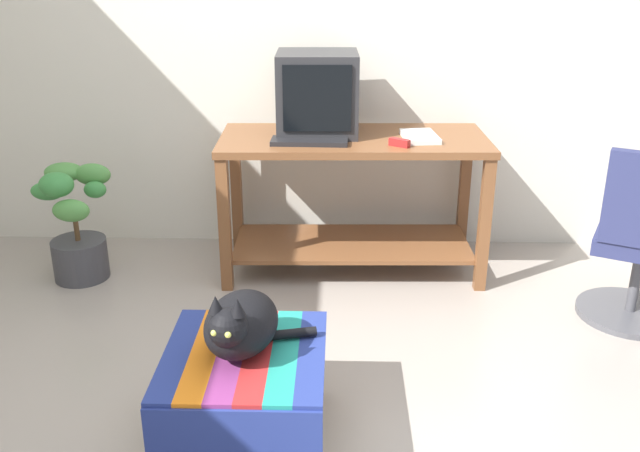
{
  "coord_description": "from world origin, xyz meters",
  "views": [
    {
      "loc": [
        0.08,
        -2.11,
        1.72
      ],
      "look_at": [
        -0.0,
        0.85,
        0.55
      ],
      "focal_mm": 39.29,
      "sensor_mm": 36.0,
      "label": 1
    }
  ],
  "objects_px": {
    "book": "(420,137)",
    "stapler": "(399,143)",
    "desk": "(353,180)",
    "tv_monitor": "(317,94)",
    "cat": "(240,324)",
    "keyboard": "(309,141)",
    "ottoman_with_blanket": "(246,396)",
    "potted_plant": "(75,228)"
  },
  "relations": [
    {
      "from": "book",
      "to": "stapler",
      "type": "bearing_deg",
      "value": -134.34
    },
    {
      "from": "desk",
      "to": "tv_monitor",
      "type": "relative_size",
      "value": 3.31
    },
    {
      "from": "book",
      "to": "cat",
      "type": "bearing_deg",
      "value": -123.78
    },
    {
      "from": "tv_monitor",
      "to": "keyboard",
      "type": "relative_size",
      "value": 1.11
    },
    {
      "from": "tv_monitor",
      "to": "ottoman_with_blanket",
      "type": "relative_size",
      "value": 0.69
    },
    {
      "from": "potted_plant",
      "to": "ottoman_with_blanket",
      "type": "bearing_deg",
      "value": -50.79
    },
    {
      "from": "book",
      "to": "potted_plant",
      "type": "bearing_deg",
      "value": 177.98
    },
    {
      "from": "keyboard",
      "to": "ottoman_with_blanket",
      "type": "bearing_deg",
      "value": -95.73
    },
    {
      "from": "ottoman_with_blanket",
      "to": "desk",
      "type": "bearing_deg",
      "value": 75.05
    },
    {
      "from": "keyboard",
      "to": "desk",
      "type": "bearing_deg",
      "value": 34.45
    },
    {
      "from": "book",
      "to": "stapler",
      "type": "xyz_separation_m",
      "value": [
        -0.12,
        -0.16,
        0.01
      ]
    },
    {
      "from": "tv_monitor",
      "to": "book",
      "type": "bearing_deg",
      "value": -13.49
    },
    {
      "from": "keyboard",
      "to": "cat",
      "type": "distance_m",
      "value": 1.43
    },
    {
      "from": "desk",
      "to": "ottoman_with_blanket",
      "type": "height_order",
      "value": "desk"
    },
    {
      "from": "stapler",
      "to": "potted_plant",
      "type": "bearing_deg",
      "value": 123.51
    },
    {
      "from": "tv_monitor",
      "to": "potted_plant",
      "type": "distance_m",
      "value": 1.51
    },
    {
      "from": "ottoman_with_blanket",
      "to": "potted_plant",
      "type": "relative_size",
      "value": 0.99
    },
    {
      "from": "keyboard",
      "to": "stapler",
      "type": "height_order",
      "value": "stapler"
    },
    {
      "from": "tv_monitor",
      "to": "ottoman_with_blanket",
      "type": "bearing_deg",
      "value": -99.06
    },
    {
      "from": "desk",
      "to": "keyboard",
      "type": "height_order",
      "value": "keyboard"
    },
    {
      "from": "desk",
      "to": "ottoman_with_blanket",
      "type": "distance_m",
      "value": 1.63
    },
    {
      "from": "keyboard",
      "to": "potted_plant",
      "type": "xyz_separation_m",
      "value": [
        -1.29,
        -0.03,
        -0.49
      ]
    },
    {
      "from": "tv_monitor",
      "to": "keyboard",
      "type": "distance_m",
      "value": 0.31
    },
    {
      "from": "keyboard",
      "to": "book",
      "type": "height_order",
      "value": "book"
    },
    {
      "from": "tv_monitor",
      "to": "cat",
      "type": "xyz_separation_m",
      "value": [
        -0.22,
        -1.62,
        -0.51
      ]
    },
    {
      "from": "ottoman_with_blanket",
      "to": "stapler",
      "type": "height_order",
      "value": "stapler"
    },
    {
      "from": "keyboard",
      "to": "book",
      "type": "distance_m",
      "value": 0.6
    },
    {
      "from": "ottoman_with_blanket",
      "to": "stapler",
      "type": "distance_m",
      "value": 1.61
    },
    {
      "from": "keyboard",
      "to": "tv_monitor",
      "type": "bearing_deg",
      "value": 82.99
    },
    {
      "from": "keyboard",
      "to": "stapler",
      "type": "relative_size",
      "value": 3.64
    },
    {
      "from": "tv_monitor",
      "to": "keyboard",
      "type": "height_order",
      "value": "tv_monitor"
    },
    {
      "from": "tv_monitor",
      "to": "potted_plant",
      "type": "xyz_separation_m",
      "value": [
        -1.32,
        -0.26,
        -0.69
      ]
    },
    {
      "from": "stapler",
      "to": "ottoman_with_blanket",
      "type": "bearing_deg",
      "value": -171.72
    },
    {
      "from": "desk",
      "to": "tv_monitor",
      "type": "distance_m",
      "value": 0.51
    },
    {
      "from": "keyboard",
      "to": "potted_plant",
      "type": "relative_size",
      "value": 0.61
    },
    {
      "from": "tv_monitor",
      "to": "cat",
      "type": "distance_m",
      "value": 1.71
    },
    {
      "from": "stapler",
      "to": "tv_monitor",
      "type": "bearing_deg",
      "value": 91.53
    },
    {
      "from": "ottoman_with_blanket",
      "to": "stapler",
      "type": "xyz_separation_m",
      "value": [
        0.64,
        1.35,
        0.61
      ]
    },
    {
      "from": "keyboard",
      "to": "book",
      "type": "xyz_separation_m",
      "value": [
        0.59,
        0.11,
        0.0
      ]
    },
    {
      "from": "desk",
      "to": "book",
      "type": "relative_size",
      "value": 5.43
    },
    {
      "from": "desk",
      "to": "stapler",
      "type": "xyz_separation_m",
      "value": [
        0.23,
        -0.19,
        0.27
      ]
    },
    {
      "from": "tv_monitor",
      "to": "stapler",
      "type": "relative_size",
      "value": 4.03
    }
  ]
}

